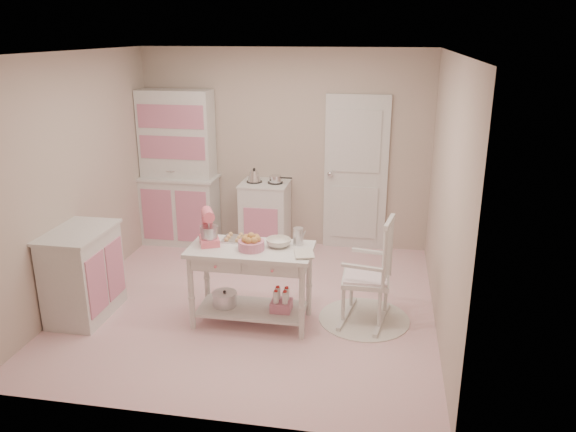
% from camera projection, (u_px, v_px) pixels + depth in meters
% --- Properties ---
extents(room_shell, '(3.84, 3.84, 2.62)m').
position_uv_depth(room_shell, '(250.00, 153.00, 5.51)').
color(room_shell, pink).
rests_on(room_shell, ground).
extents(door, '(0.82, 0.05, 2.04)m').
position_uv_depth(door, '(356.00, 174.00, 7.30)').
color(door, silver).
rests_on(door, ground).
extents(hutch, '(1.06, 0.50, 2.08)m').
position_uv_depth(hutch, '(178.00, 169.00, 7.49)').
color(hutch, silver).
rests_on(hutch, ground).
extents(stove, '(0.62, 0.57, 0.92)m').
position_uv_depth(stove, '(265.00, 216.00, 7.42)').
color(stove, silver).
rests_on(stove, ground).
extents(base_cabinet, '(0.54, 0.84, 0.92)m').
position_uv_depth(base_cabinet, '(83.00, 273.00, 5.66)').
color(base_cabinet, silver).
rests_on(base_cabinet, ground).
extents(lace_rug, '(0.92, 0.92, 0.01)m').
position_uv_depth(lace_rug, '(364.00, 319.00, 5.70)').
color(lace_rug, white).
rests_on(lace_rug, ground).
extents(rocking_chair, '(0.60, 0.79, 1.10)m').
position_uv_depth(rocking_chair, '(366.00, 270.00, 5.53)').
color(rocking_chair, silver).
rests_on(rocking_chair, ground).
extents(work_table, '(1.20, 0.60, 0.80)m').
position_uv_depth(work_table, '(251.00, 285.00, 5.54)').
color(work_table, silver).
rests_on(work_table, ground).
extents(stand_mixer, '(0.30, 0.34, 0.34)m').
position_uv_depth(stand_mixer, '(209.00, 228.00, 5.45)').
color(stand_mixer, '#FF6B81').
rests_on(stand_mixer, work_table).
extents(cookie_tray, '(0.34, 0.24, 0.02)m').
position_uv_depth(cookie_tray, '(240.00, 239.00, 5.60)').
color(cookie_tray, silver).
rests_on(cookie_tray, work_table).
extents(bread_basket, '(0.25, 0.25, 0.09)m').
position_uv_depth(bread_basket, '(251.00, 245.00, 5.35)').
color(bread_basket, '#CF7794').
rests_on(bread_basket, work_table).
extents(mixing_bowl, '(0.24, 0.24, 0.08)m').
position_uv_depth(mixing_bowl, '(279.00, 243.00, 5.43)').
color(mixing_bowl, silver).
rests_on(mixing_bowl, work_table).
extents(metal_pitcher, '(0.10, 0.10, 0.17)m').
position_uv_depth(metal_pitcher, '(298.00, 236.00, 5.46)').
color(metal_pitcher, silver).
rests_on(metal_pitcher, work_table).
extents(recipe_book, '(0.23, 0.27, 0.02)m').
position_uv_depth(recipe_book, '(295.00, 254.00, 5.22)').
color(recipe_book, silver).
rests_on(recipe_book, work_table).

